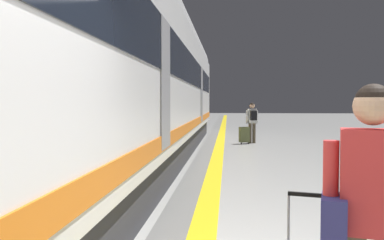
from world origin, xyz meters
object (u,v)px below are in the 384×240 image
traveller_foreground (368,210)px  high_speed_train (133,68)px  passenger_near (252,119)px  suitcase_near (244,135)px

traveller_foreground → high_speed_train: bearing=111.9°
high_speed_train → passenger_near: high_speed_train is taller
traveller_foreground → suitcase_near: 13.80m
traveller_foreground → passenger_near: traveller_foreground is taller
high_speed_train → traveller_foreground: 8.84m
high_speed_train → traveller_foreground: (3.25, -8.09, -1.50)m
passenger_near → traveller_foreground: bearing=-90.6°
high_speed_train → suitcase_near: (3.07, 5.69, -2.14)m
passenger_near → suitcase_near: passenger_near is taller
high_speed_train → traveller_foreground: size_ratio=15.42×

